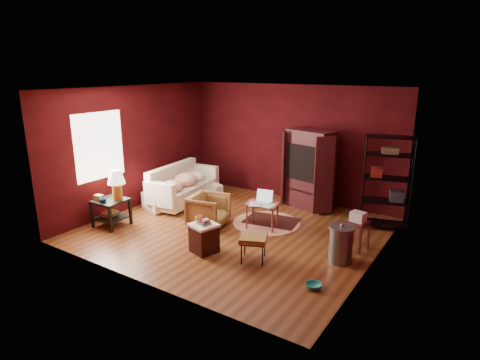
# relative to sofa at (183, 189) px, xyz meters

# --- Properties ---
(room) EXTENTS (5.54, 5.04, 2.84)m
(room) POSITION_rel_sofa_xyz_m (1.91, -0.68, 1.04)
(room) COLOR brown
(room) RESTS_ON ground
(sofa) EXTENTS (1.12, 1.94, 0.73)m
(sofa) POSITION_rel_sofa_xyz_m (0.00, 0.00, 0.00)
(sofa) COLOR white
(sofa) RESTS_ON ground
(armchair) EXTENTS (0.80, 0.83, 0.74)m
(armchair) POSITION_rel_sofa_xyz_m (1.39, -0.81, 0.01)
(armchair) COLOR black
(armchair) RESTS_ON ground
(pet_bowl_steel) EXTENTS (0.25, 0.15, 0.24)m
(pet_bowl_steel) POSITION_rel_sofa_xyz_m (4.22, -0.90, -0.24)
(pet_bowl_steel) COLOR silver
(pet_bowl_steel) RESTS_ON ground
(pet_bowl_turquoise) EXTENTS (0.25, 0.09, 0.24)m
(pet_bowl_turquoise) POSITION_rel_sofa_xyz_m (4.19, -1.89, -0.24)
(pet_bowl_turquoise) COLOR #27B6B6
(pet_bowl_turquoise) RESTS_ON ground
(vase) EXTENTS (0.20, 0.20, 0.15)m
(vase) POSITION_rel_sofa_xyz_m (-0.29, -2.08, 0.28)
(vase) COLOR #0E1C46
(vase) RESTS_ON side_table
(mug) EXTENTS (0.15, 0.13, 0.13)m
(mug) POSITION_rel_sofa_xyz_m (1.99, -1.85, 0.28)
(mug) COLOR #FFD97C
(mug) RESTS_ON hamper
(side_table) EXTENTS (0.62, 0.62, 1.18)m
(side_table) POSITION_rel_sofa_xyz_m (-0.25, -1.84, 0.35)
(side_table) COLOR black
(side_table) RESTS_ON ground
(sofa_cushions) EXTENTS (1.01, 2.08, 0.84)m
(sofa_cushions) POSITION_rel_sofa_xyz_m (-0.05, 0.01, 0.05)
(sofa_cushions) COLOR white
(sofa_cushions) RESTS_ON sofa
(hamper) EXTENTS (0.53, 0.53, 0.60)m
(hamper) POSITION_rel_sofa_xyz_m (2.06, -1.80, -0.09)
(hamper) COLOR #40190E
(hamper) RESTS_ON ground
(footstool) EXTENTS (0.58, 0.58, 0.45)m
(footstool) POSITION_rel_sofa_xyz_m (2.97, -1.61, 0.03)
(footstool) COLOR black
(footstool) RESTS_ON ground
(rug_round) EXTENTS (1.60, 1.60, 0.01)m
(rug_round) POSITION_rel_sofa_xyz_m (2.32, -0.01, -0.36)
(rug_round) COLOR #F1E0C8
(rug_round) RESTS_ON ground
(rug_oriental) EXTENTS (1.22, 0.91, 0.01)m
(rug_oriental) POSITION_rel_sofa_xyz_m (2.35, 0.14, -0.35)
(rug_oriental) COLOR #451512
(rug_oriental) RESTS_ON ground
(laptop_desk) EXTENTS (0.70, 0.59, 0.77)m
(laptop_desk) POSITION_rel_sofa_xyz_m (2.37, -0.28, 0.12)
(laptop_desk) COLOR #914B42
(laptop_desk) RESTS_ON ground
(tv_armoire) EXTENTS (1.40, 0.95, 1.82)m
(tv_armoire) POSITION_rel_sofa_xyz_m (2.61, 1.42, 0.59)
(tv_armoire) COLOR #4C151B
(tv_armoire) RESTS_ON ground
(wire_shelving) EXTENTS (1.00, 0.62, 1.91)m
(wire_shelving) POSITION_rel_sofa_xyz_m (4.45, 1.07, 0.68)
(wire_shelving) COLOR black
(wire_shelving) RESTS_ON ground
(small_stand) EXTENTS (0.42, 0.42, 0.71)m
(small_stand) POSITION_rel_sofa_xyz_m (4.29, -0.21, 0.17)
(small_stand) COLOR #4C151B
(small_stand) RESTS_ON ground
(trash_can) EXTENTS (0.53, 0.53, 0.68)m
(trash_can) POSITION_rel_sofa_xyz_m (4.21, -0.84, -0.04)
(trash_can) COLOR gray
(trash_can) RESTS_ON ground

